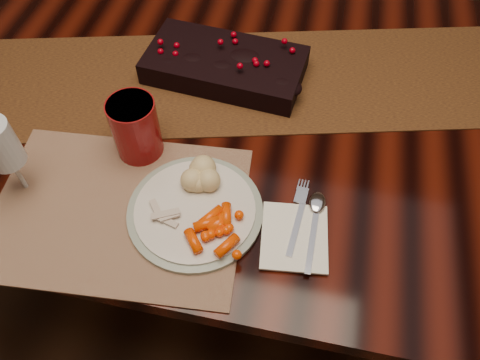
% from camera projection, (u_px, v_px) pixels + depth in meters
% --- Properties ---
extents(floor, '(5.00, 5.00, 0.00)m').
position_uv_depth(floor, '(244.00, 252.00, 1.66)').
color(floor, black).
rests_on(floor, ground).
extents(dining_table, '(1.80, 1.00, 0.75)m').
position_uv_depth(dining_table, '(245.00, 193.00, 1.35)').
color(dining_table, black).
rests_on(dining_table, floor).
extents(table_runner, '(1.71, 0.75, 0.00)m').
position_uv_depth(table_runner, '(230.00, 80.00, 1.09)').
color(table_runner, '#502B0E').
rests_on(table_runner, dining_table).
extents(centerpiece, '(0.37, 0.22, 0.07)m').
position_uv_depth(centerpiece, '(225.00, 62.00, 1.07)').
color(centerpiece, black).
rests_on(centerpiece, table_runner).
extents(placemat_main, '(0.50, 0.38, 0.00)m').
position_uv_depth(placemat_main, '(119.00, 210.00, 0.88)').
color(placemat_main, brown).
rests_on(placemat_main, dining_table).
extents(dinner_plate, '(0.29, 0.29, 0.01)m').
position_uv_depth(dinner_plate, '(195.00, 211.00, 0.87)').
color(dinner_plate, silver).
rests_on(dinner_plate, placemat_main).
extents(baby_carrots, '(0.12, 0.11, 0.02)m').
position_uv_depth(baby_carrots, '(211.00, 228.00, 0.83)').
color(baby_carrots, '#F53E00').
rests_on(baby_carrots, dinner_plate).
extents(mashed_potatoes, '(0.09, 0.08, 0.05)m').
position_uv_depth(mashed_potatoes, '(205.00, 173.00, 0.88)').
color(mashed_potatoes, beige).
rests_on(mashed_potatoes, dinner_plate).
extents(turkey_shreds, '(0.07, 0.06, 0.01)m').
position_uv_depth(turkey_shreds, '(162.00, 216.00, 0.84)').
color(turkey_shreds, '#C5A991').
rests_on(turkey_shreds, dinner_plate).
extents(napkin, '(0.13, 0.15, 0.00)m').
position_uv_depth(napkin, '(294.00, 237.00, 0.84)').
color(napkin, white).
rests_on(napkin, placemat_main).
extents(fork, '(0.03, 0.15, 0.00)m').
position_uv_depth(fork, '(297.00, 220.00, 0.86)').
color(fork, white).
rests_on(fork, napkin).
extents(spoon, '(0.03, 0.16, 0.00)m').
position_uv_depth(spoon, '(314.00, 229.00, 0.84)').
color(spoon, white).
rests_on(spoon, napkin).
extents(red_cup, '(0.11, 0.11, 0.13)m').
position_uv_depth(red_cup, '(136.00, 128.00, 0.91)').
color(red_cup, maroon).
rests_on(red_cup, placemat_main).
extents(wine_glass, '(0.07, 0.07, 0.18)m').
position_uv_depth(wine_glass, '(9.00, 159.00, 0.84)').
color(wine_glass, white).
rests_on(wine_glass, dining_table).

